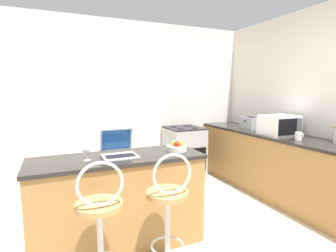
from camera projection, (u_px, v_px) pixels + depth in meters
name	position (u px, v px, depth m)	size (l,w,h in m)	color
wall_back	(133.00, 103.00, 4.31)	(12.00, 0.06, 2.60)	silver
breakfast_bar	(119.00, 201.00, 2.52)	(1.60, 0.58, 0.89)	#9E703D
counter_right	(282.00, 167.00, 3.64)	(0.64, 3.16, 0.89)	#9E703D
bar_stool_near	(100.00, 232.00, 1.89)	(0.40, 0.40, 1.04)	silver
bar_stool_far	(168.00, 218.00, 2.11)	(0.40, 0.40, 1.04)	silver
laptop	(118.00, 149.00, 2.50)	(0.32, 0.31, 0.25)	silver
microwave	(279.00, 125.00, 3.61)	(0.46, 0.38, 0.27)	white
toaster	(251.00, 123.00, 4.17)	(0.23, 0.29, 0.19)	#9EA3A8
stove_range	(184.00, 154.00, 4.41)	(0.57, 0.61, 0.90)	#9EA3A8
mug_white	(299.00, 136.00, 3.24)	(0.10, 0.08, 0.10)	white
fruit_bowl	(177.00, 147.00, 2.67)	(0.21, 0.21, 0.11)	silver
wine_glass_short	(87.00, 150.00, 2.31)	(0.07, 0.07, 0.14)	silver
pepper_mill	(265.00, 121.00, 4.22)	(0.05, 0.05, 0.24)	#331E14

